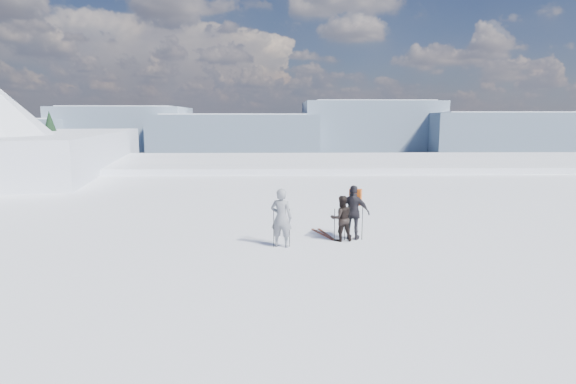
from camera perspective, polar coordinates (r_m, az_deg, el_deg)
name	(u,v)px	position (r m, az deg, el deg)	size (l,w,h in m)	color
lake_basin	(294,233)	(42.79, 0.81, -5.19)	(820.00, 820.00, 71.62)	white
far_mountain_range	(305,130)	(467.37, 2.18, 7.88)	(770.00, 110.00, 53.00)	slate
near_ridge	(3,204)	(48.27, -32.50, -1.34)	(31.37, 35.68, 25.62)	white
skier_grey	(281,218)	(14.78, -0.87, -3.29)	(0.71, 0.47, 1.95)	gray
skier_dark	(341,218)	(15.62, 6.78, -3.35)	(0.77, 0.60, 1.59)	black
skier_pack	(354,213)	(15.83, 8.32, -2.60)	(1.13, 0.47, 1.92)	black
backpack	(356,176)	(15.87, 8.63, 1.98)	(0.41, 0.23, 0.57)	#D05113
ski_poles	(326,225)	(15.37, 4.84, -4.23)	(3.11, 0.84, 1.28)	black
skis_loose	(324,234)	(16.56, 4.63, -5.36)	(0.73, 1.67, 0.03)	black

